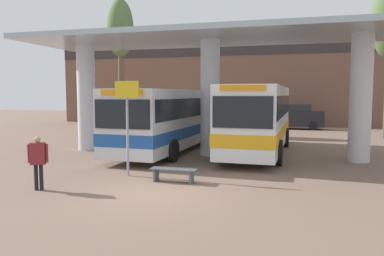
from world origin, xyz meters
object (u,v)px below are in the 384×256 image
object	(u,v)px
transit_bus_center_bay	(259,116)
info_sign_platform	(127,109)
pedestrian_waiting	(38,158)
poplar_tree_behind_right	(120,32)
waiting_bench_near_pillar	(174,172)
transit_bus_left_bay	(173,117)
parked_car_street	(295,117)

from	to	relation	value
transit_bus_center_bay	info_sign_platform	distance (m)	7.73
info_sign_platform	transit_bus_center_bay	bearing A→B (deg)	58.46
pedestrian_waiting	poplar_tree_behind_right	distance (m)	19.23
waiting_bench_near_pillar	poplar_tree_behind_right	size ratio (longest dim) A/B	0.15
transit_bus_left_bay	poplar_tree_behind_right	distance (m)	12.11
parked_car_street	waiting_bench_near_pillar	bearing A→B (deg)	-99.29
transit_bus_left_bay	poplar_tree_behind_right	world-z (taller)	poplar_tree_behind_right
waiting_bench_near_pillar	parked_car_street	bearing A→B (deg)	79.47
waiting_bench_near_pillar	pedestrian_waiting	distance (m)	4.26
info_sign_platform	parked_car_street	size ratio (longest dim) A/B	0.73
transit_bus_center_bay	waiting_bench_near_pillar	xyz separation A→B (m)	(-2.14, -7.08, -1.51)
info_sign_platform	parked_car_street	xyz separation A→B (m)	(5.85, 20.77, -1.36)
transit_bus_center_bay	poplar_tree_behind_right	size ratio (longest dim) A/B	1.00
info_sign_platform	pedestrian_waiting	world-z (taller)	info_sign_platform
info_sign_platform	transit_bus_left_bay	bearing A→B (deg)	93.93
parked_car_street	transit_bus_left_bay	bearing A→B (deg)	-112.67
transit_bus_center_bay	pedestrian_waiting	distance (m)	10.86
transit_bus_center_bay	pedestrian_waiting	xyz separation A→B (m)	(-5.80, -9.14, -0.84)
transit_bus_left_bay	pedestrian_waiting	distance (m)	9.26
poplar_tree_behind_right	parked_car_street	distance (m)	15.99
transit_bus_left_bay	pedestrian_waiting	bearing A→B (deg)	84.16
transit_bus_center_bay	parked_car_street	bearing A→B (deg)	-95.62
info_sign_platform	waiting_bench_near_pillar	bearing A→B (deg)	-15.07
transit_bus_center_bay	parked_car_street	size ratio (longest dim) A/B	2.18
waiting_bench_near_pillar	parked_car_street	world-z (taller)	parked_car_street
waiting_bench_near_pillar	pedestrian_waiting	world-z (taller)	pedestrian_waiting
transit_bus_left_bay	info_sign_platform	world-z (taller)	info_sign_platform
waiting_bench_near_pillar	pedestrian_waiting	size ratio (longest dim) A/B	0.95
pedestrian_waiting	info_sign_platform	bearing A→B (deg)	32.16
pedestrian_waiting	poplar_tree_behind_right	size ratio (longest dim) A/B	0.16
transit_bus_left_bay	transit_bus_center_bay	size ratio (longest dim) A/B	1.11
waiting_bench_near_pillar	transit_bus_center_bay	bearing A→B (deg)	73.19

